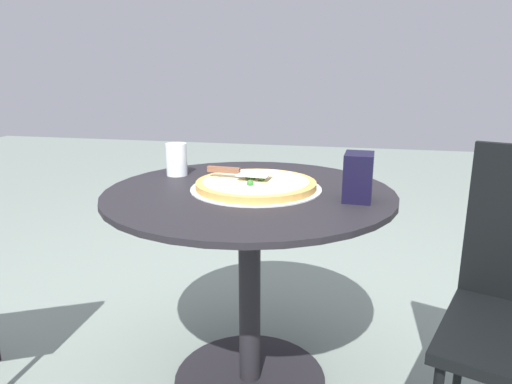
# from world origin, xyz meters

# --- Properties ---
(ground_plane) EXTENTS (10.00, 10.00, 0.00)m
(ground_plane) POSITION_xyz_m (0.00, 0.00, 0.00)
(ground_plane) COLOR slate
(patio_table) EXTENTS (0.91, 0.91, 0.69)m
(patio_table) POSITION_xyz_m (0.00, 0.00, 0.49)
(patio_table) COLOR black
(patio_table) RESTS_ON ground
(pizza_on_tray) EXTENTS (0.42, 0.42, 0.04)m
(pizza_on_tray) POSITION_xyz_m (0.02, -0.02, 0.71)
(pizza_on_tray) COLOR silver
(pizza_on_tray) RESTS_ON patio_table
(pizza_server) EXTENTS (0.09, 0.21, 0.02)m
(pizza_server) POSITION_xyz_m (0.04, 0.04, 0.74)
(pizza_server) COLOR silver
(pizza_server) RESTS_ON pizza_on_tray
(drinking_cup) EXTENTS (0.07, 0.07, 0.11)m
(drinking_cup) POSITION_xyz_m (0.15, 0.30, 0.75)
(drinking_cup) COLOR white
(drinking_cup) RESTS_ON patio_table
(napkin_dispenser) EXTENTS (0.11, 0.09, 0.14)m
(napkin_dispenser) POSITION_xyz_m (-0.04, -0.33, 0.76)
(napkin_dispenser) COLOR black
(napkin_dispenser) RESTS_ON patio_table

